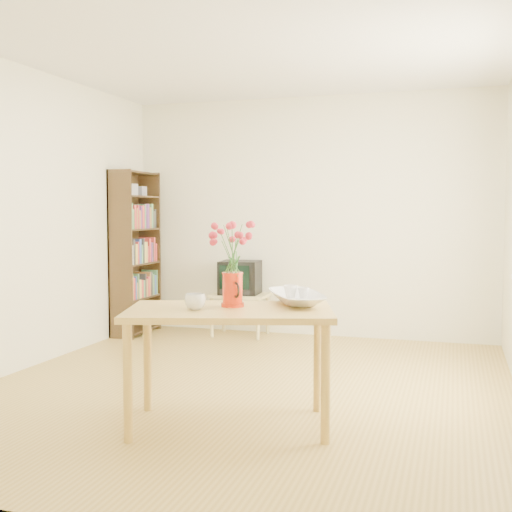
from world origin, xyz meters
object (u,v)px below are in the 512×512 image
(bowl, at_px, (296,271))
(table, at_px, (229,323))
(pitcher, at_px, (233,291))
(television, at_px, (240,277))
(mug, at_px, (195,302))

(bowl, bearing_deg, table, -134.64)
(bowl, bearing_deg, pitcher, -143.41)
(pitcher, bearing_deg, television, 71.12)
(pitcher, distance_m, bowl, 0.45)
(table, distance_m, bowl, 0.58)
(bowl, distance_m, television, 2.79)
(mug, relative_size, television, 0.29)
(bowl, xyz_separation_m, television, (-1.23, 2.49, -0.32))
(table, relative_size, pitcher, 6.40)
(bowl, height_order, television, bowl)
(table, distance_m, mug, 0.26)
(table, height_order, mug, mug)
(television, bearing_deg, bowl, -68.46)
(pitcher, height_order, mug, pitcher)
(mug, xyz_separation_m, bowl, (0.53, 0.46, 0.16))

